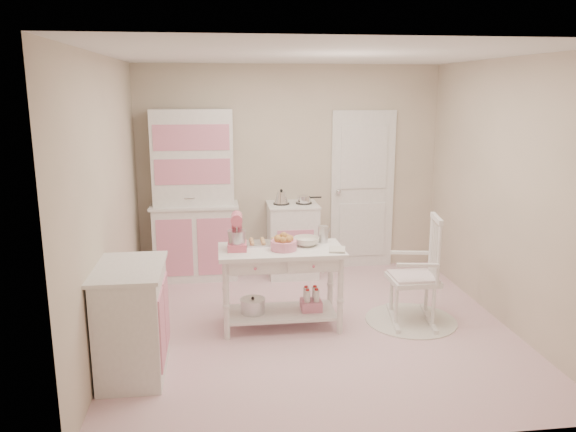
# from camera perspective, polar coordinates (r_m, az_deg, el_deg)

# --- Properties ---
(room_shell) EXTENTS (3.84, 3.84, 2.62)m
(room_shell) POSITION_cam_1_polar(r_m,az_deg,el_deg) (5.23, 2.82, 5.59)
(room_shell) COLOR pink
(room_shell) RESTS_ON ground
(door) EXTENTS (0.82, 0.05, 2.04)m
(door) POSITION_cam_1_polar(r_m,az_deg,el_deg) (7.34, 7.56, 2.63)
(door) COLOR white
(door) RESTS_ON ground
(hutch) EXTENTS (1.06, 0.50, 2.08)m
(hutch) POSITION_cam_1_polar(r_m,az_deg,el_deg) (6.89, -9.53, 2.08)
(hutch) COLOR white
(hutch) RESTS_ON ground
(stove) EXTENTS (0.62, 0.57, 0.92)m
(stove) POSITION_cam_1_polar(r_m,az_deg,el_deg) (7.03, 0.46, -2.39)
(stove) COLOR white
(stove) RESTS_ON ground
(base_cabinet) EXTENTS (0.54, 0.84, 0.92)m
(base_cabinet) POSITION_cam_1_polar(r_m,az_deg,el_deg) (4.82, -15.54, -10.18)
(base_cabinet) COLOR white
(base_cabinet) RESTS_ON ground
(lace_rug) EXTENTS (0.92, 0.92, 0.01)m
(lace_rug) POSITION_cam_1_polar(r_m,az_deg,el_deg) (5.93, 12.36, -10.30)
(lace_rug) COLOR white
(lace_rug) RESTS_ON ground
(rocking_chair) EXTENTS (0.59, 0.79, 1.10)m
(rocking_chair) POSITION_cam_1_polar(r_m,az_deg,el_deg) (5.74, 12.62, -5.30)
(rocking_chair) COLOR white
(rocking_chair) RESTS_ON ground
(work_table) EXTENTS (1.20, 0.60, 0.80)m
(work_table) POSITION_cam_1_polar(r_m,az_deg,el_deg) (5.54, -0.71, -7.29)
(work_table) COLOR white
(work_table) RESTS_ON ground
(stand_mixer) EXTENTS (0.21, 0.29, 0.34)m
(stand_mixer) POSITION_cam_1_polar(r_m,az_deg,el_deg) (5.36, -5.21, -1.65)
(stand_mixer) COLOR #E5607B
(stand_mixer) RESTS_ON work_table
(cookie_tray) EXTENTS (0.34, 0.24, 0.02)m
(cookie_tray) POSITION_cam_1_polar(r_m,az_deg,el_deg) (5.57, -2.46, -2.78)
(cookie_tray) COLOR silver
(cookie_tray) RESTS_ON work_table
(bread_basket) EXTENTS (0.25, 0.25, 0.09)m
(bread_basket) POSITION_cam_1_polar(r_m,az_deg,el_deg) (5.36, -0.44, -2.99)
(bread_basket) COLOR pink
(bread_basket) RESTS_ON work_table
(mixing_bowl) EXTENTS (0.26, 0.26, 0.08)m
(mixing_bowl) POSITION_cam_1_polar(r_m,az_deg,el_deg) (5.51, 1.88, -2.59)
(mixing_bowl) COLOR silver
(mixing_bowl) RESTS_ON work_table
(metal_pitcher) EXTENTS (0.10, 0.10, 0.17)m
(metal_pitcher) POSITION_cam_1_polar(r_m,az_deg,el_deg) (5.61, 3.57, -1.87)
(metal_pitcher) COLOR silver
(metal_pitcher) RESTS_ON work_table
(recipe_book) EXTENTS (0.19, 0.23, 0.02)m
(recipe_book) POSITION_cam_1_polar(r_m,az_deg,el_deg) (5.37, 4.22, -3.39)
(recipe_book) COLOR silver
(recipe_book) RESTS_ON work_table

